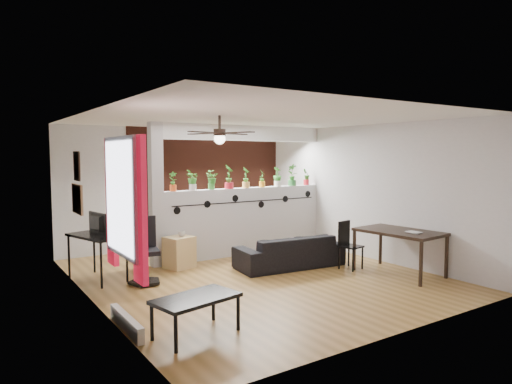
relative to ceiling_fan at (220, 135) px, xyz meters
name	(u,v)px	position (x,y,z in m)	size (l,w,h in m)	color
room_shell	(254,198)	(0.80, 0.30, -1.01)	(6.30, 7.10, 2.90)	brown
partition_wall	(246,221)	(1.60, 1.80, -1.64)	(3.60, 0.18, 1.35)	#BCBCC1
ceiling_header	(246,133)	(1.60, 1.80, 0.14)	(3.60, 0.18, 0.30)	silver
pier_column	(156,195)	(-0.31, 1.80, -1.01)	(0.22, 0.20, 2.60)	#BCBCC1
brick_panel	(212,186)	(1.60, 3.27, -1.01)	(3.90, 0.05, 2.60)	#A84730
vine_decal	(249,201)	(1.60, 1.70, -1.23)	(3.31, 0.01, 0.30)	black
window_assembly	(122,200)	(-1.76, -0.90, -0.81)	(0.09, 1.30, 1.55)	white
baseboard_heater	(126,323)	(-1.74, -0.90, -2.22)	(0.08, 1.00, 0.18)	silver
corkboard	(77,199)	(-1.78, 1.25, -0.96)	(0.03, 0.60, 0.45)	#876141
framed_art	(77,166)	(-1.78, 1.20, -0.46)	(0.03, 0.34, 0.44)	#8C7259
ceiling_fan	(220,135)	(0.00, 0.00, 0.00)	(1.19, 1.19, 0.43)	black
potted_plant_0	(173,181)	(0.02, 1.80, -0.77)	(0.22, 0.20, 0.37)	#D54D19
potted_plant_1	(193,180)	(0.42, 1.80, -0.76)	(0.20, 0.22, 0.38)	silver
potted_plant_2	(211,179)	(0.81, 1.80, -0.77)	(0.23, 0.23, 0.37)	#399034
potted_plant_3	(229,176)	(1.21, 1.80, -0.72)	(0.24, 0.28, 0.47)	red
potted_plant_4	(246,177)	(1.60, 1.80, -0.74)	(0.20, 0.24, 0.42)	gold
potted_plant_5	(262,178)	(2.00, 1.80, -0.77)	(0.22, 0.22, 0.36)	orange
potted_plant_6	(277,176)	(2.39, 1.80, -0.75)	(0.19, 0.23, 0.41)	white
potted_plant_7	(292,174)	(2.78, 1.80, -0.71)	(0.27, 0.22, 0.48)	#2F8139
potted_plant_8	(306,176)	(3.18, 1.80, -0.77)	(0.18, 0.15, 0.36)	red
sofa	(290,252)	(1.66, 0.43, -2.04)	(1.86, 0.73, 0.55)	black
cube_shelf	(179,252)	(-0.03, 1.46, -2.03)	(0.46, 0.41, 0.56)	tan
cup	(182,234)	(0.02, 1.46, -1.70)	(0.12, 0.12, 0.10)	gray
computer_desk	(97,239)	(-1.45, 1.46, -1.65)	(0.81, 1.14, 0.74)	black
monitor	(94,228)	(-1.45, 1.61, -1.48)	(0.05, 0.33, 0.19)	black
office_chair	(144,255)	(-0.89, 0.85, -1.86)	(0.54, 0.54, 1.03)	black
dining_table	(399,235)	(2.90, -0.99, -1.65)	(0.95, 1.44, 0.75)	black
book	(410,233)	(2.80, -1.29, -1.55)	(0.17, 0.23, 0.02)	gray
folding_chair	(347,240)	(2.45, -0.22, -1.81)	(0.40, 0.40, 0.85)	black
coffee_table	(196,301)	(-1.13, -1.47, -1.92)	(1.03, 0.70, 0.44)	black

